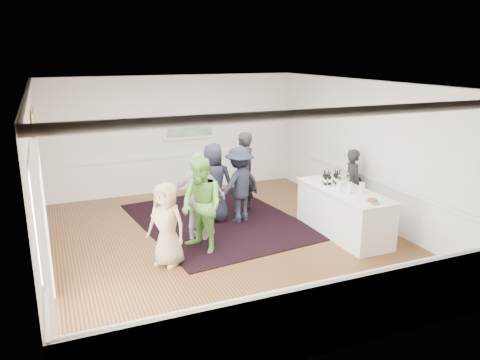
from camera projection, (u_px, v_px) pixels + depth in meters
name	position (u px, v px, depth m)	size (l,w,h in m)	color
floor	(228.00, 241.00, 9.72)	(8.00, 8.00, 0.00)	brown
ceiling	(226.00, 84.00, 8.87)	(7.00, 8.00, 0.02)	white
wall_left	(36.00, 185.00, 7.99)	(0.02, 8.00, 3.20)	white
wall_right	(371.00, 152.00, 10.60)	(0.02, 8.00, 3.20)	white
wall_back	(175.00, 134.00, 12.85)	(7.00, 0.02, 3.20)	white
wall_front	(345.00, 237.00, 5.74)	(7.00, 0.02, 3.20)	white
wainscoting	(227.00, 218.00, 9.59)	(7.00, 8.00, 1.00)	white
mirror	(38.00, 158.00, 9.11)	(0.05, 1.25, 1.85)	gold
doorway	(42.00, 232.00, 6.37)	(0.10, 1.78, 2.56)	white
landscape_painting	(189.00, 127.00, 12.91)	(1.44, 0.06, 0.66)	white
area_rug	(218.00, 221.00, 10.85)	(3.33, 4.37, 0.02)	black
serving_table	(343.00, 212.00, 9.95)	(0.93, 2.46, 0.99)	white
bartender	(353.00, 184.00, 10.85)	(0.60, 0.40, 1.65)	black
guest_tan	(167.00, 225.00, 8.43)	(0.76, 0.50, 1.56)	tan
guest_green	(202.00, 205.00, 8.99)	(0.91, 0.71, 1.88)	#6CBA4A
guest_lilac	(199.00, 197.00, 9.57)	(1.09, 0.45, 1.86)	#B2ADC1
guest_dark_a	(239.00, 185.00, 10.61)	(1.14, 0.65, 1.76)	#1C1F2F
guest_dark_b	(243.00, 173.00, 11.23)	(0.72, 0.47, 1.97)	black
guest_navy	(214.00, 183.00, 10.65)	(0.89, 0.58, 1.82)	#1C1F2F
wine_bottles	(332.00, 177.00, 10.24)	(0.49, 0.26, 0.31)	black
juice_pitchers	(350.00, 187.00, 9.58)	(0.46, 0.41, 0.24)	#65C145
ice_bucket	(344.00, 182.00, 10.00)	(0.26, 0.26, 0.24)	silver
nut_bowl	(372.00, 201.00, 8.94)	(0.25, 0.25, 0.07)	white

